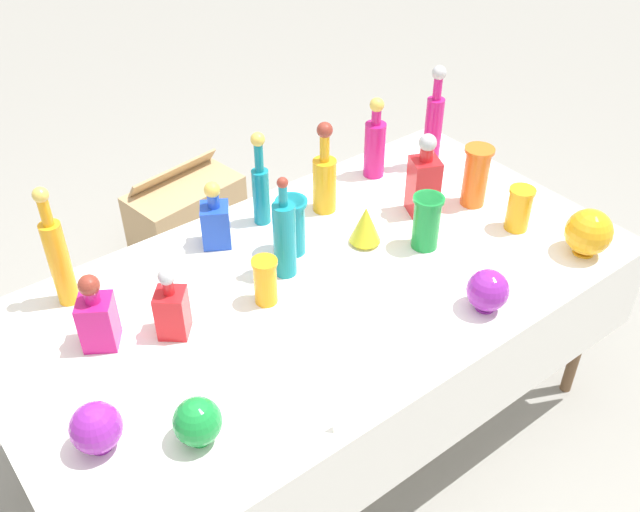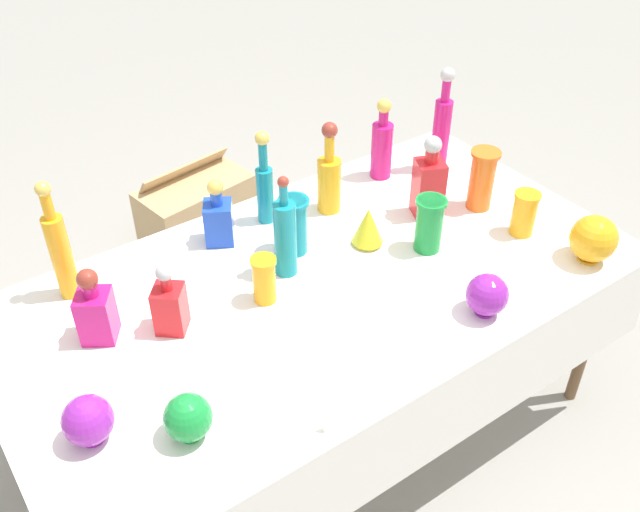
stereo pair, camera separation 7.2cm
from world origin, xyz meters
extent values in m
plane|color=gray|center=(0.00, 0.00, 0.00)|extent=(40.00, 40.00, 0.00)
cube|color=white|center=(0.00, 0.00, 0.74)|extent=(2.07, 1.10, 0.03)
cube|color=white|center=(0.00, -0.55, 0.58)|extent=(2.07, 0.01, 0.36)
cylinder|color=brown|center=(0.94, -0.45, 0.36)|extent=(0.04, 0.04, 0.73)
cylinder|color=brown|center=(-0.94, 0.45, 0.36)|extent=(0.04, 0.04, 0.73)
cylinder|color=brown|center=(0.94, 0.45, 0.36)|extent=(0.04, 0.04, 0.73)
cylinder|color=orange|center=(-0.68, 0.40, 0.91)|extent=(0.07, 0.07, 0.29)
cylinder|color=orange|center=(-0.68, 0.40, 1.09)|extent=(0.03, 0.03, 0.09)
sphere|color=gold|center=(-0.68, 0.40, 1.15)|extent=(0.05, 0.05, 0.05)
cylinder|color=teal|center=(-0.06, 0.10, 0.89)|extent=(0.07, 0.07, 0.26)
cylinder|color=teal|center=(-0.06, 0.10, 1.06)|extent=(0.03, 0.03, 0.07)
sphere|color=maroon|center=(-0.06, 0.10, 1.11)|extent=(0.04, 0.04, 0.04)
cylinder|color=#C61972|center=(0.80, 0.31, 0.91)|extent=(0.07, 0.07, 0.29)
cylinder|color=#C61972|center=(0.80, 0.31, 1.10)|extent=(0.03, 0.03, 0.09)
sphere|color=#B2B2B7|center=(0.80, 0.31, 1.16)|extent=(0.05, 0.05, 0.05)
cylinder|color=orange|center=(0.27, 0.32, 0.86)|extent=(0.09, 0.09, 0.21)
cylinder|color=orange|center=(0.27, 0.32, 1.02)|extent=(0.04, 0.04, 0.10)
sphere|color=maroon|center=(0.27, 0.32, 1.09)|extent=(0.06, 0.06, 0.06)
cylinder|color=teal|center=(0.04, 0.39, 0.87)|extent=(0.06, 0.06, 0.21)
cylinder|color=teal|center=(0.04, 0.39, 1.02)|extent=(0.03, 0.03, 0.11)
sphere|color=gold|center=(0.04, 0.39, 1.09)|extent=(0.05, 0.05, 0.05)
cylinder|color=#C61972|center=(0.57, 0.40, 0.87)|extent=(0.08, 0.08, 0.22)
cylinder|color=#C61972|center=(0.57, 0.40, 1.01)|extent=(0.04, 0.04, 0.06)
sphere|color=gold|center=(0.57, 0.40, 1.06)|extent=(0.06, 0.06, 0.06)
cube|color=red|center=(-0.49, 0.07, 0.84)|extent=(0.12, 0.12, 0.15)
cylinder|color=red|center=(-0.49, 0.07, 0.94)|extent=(0.03, 0.03, 0.05)
sphere|color=#B2B2B7|center=(-0.49, 0.07, 0.97)|extent=(0.05, 0.05, 0.05)
cube|color=#C61972|center=(-0.68, 0.16, 0.84)|extent=(0.13, 0.13, 0.16)
cylinder|color=#C61972|center=(-0.68, 0.16, 0.94)|extent=(0.04, 0.04, 0.04)
sphere|color=maroon|center=(-0.68, 0.16, 0.98)|extent=(0.06, 0.06, 0.06)
cube|color=blue|center=(-0.16, 0.38, 0.84)|extent=(0.13, 0.13, 0.15)
cylinder|color=blue|center=(-0.16, 0.38, 0.94)|extent=(0.04, 0.04, 0.05)
sphere|color=gold|center=(-0.16, 0.38, 0.98)|extent=(0.05, 0.05, 0.05)
cube|color=red|center=(0.54, 0.09, 0.87)|extent=(0.13, 0.13, 0.22)
cylinder|color=red|center=(0.54, 0.09, 1.00)|extent=(0.05, 0.05, 0.05)
sphere|color=#B2B2B7|center=(0.54, 0.09, 1.05)|extent=(0.06, 0.06, 0.06)
cylinder|color=orange|center=(0.73, -0.19, 0.84)|extent=(0.08, 0.08, 0.16)
cylinder|color=orange|center=(0.73, -0.19, 0.92)|extent=(0.09, 0.09, 0.01)
cylinder|color=orange|center=(0.73, 0.01, 0.88)|extent=(0.09, 0.09, 0.23)
cylinder|color=orange|center=(0.73, 0.01, 0.99)|extent=(0.11, 0.11, 0.01)
cylinder|color=teal|center=(0.02, 0.18, 0.86)|extent=(0.09, 0.09, 0.21)
cylinder|color=teal|center=(0.02, 0.18, 0.96)|extent=(0.11, 0.11, 0.01)
cylinder|color=orange|center=(-0.19, 0.02, 0.84)|extent=(0.07, 0.07, 0.16)
cylinder|color=orange|center=(-0.19, 0.02, 0.91)|extent=(0.08, 0.08, 0.01)
cylinder|color=#198C38|center=(0.40, -0.07, 0.86)|extent=(0.09, 0.09, 0.20)
cylinder|color=#198C38|center=(0.40, -0.07, 0.95)|extent=(0.11, 0.11, 0.01)
cylinder|color=yellow|center=(0.25, 0.07, 0.77)|extent=(0.07, 0.07, 0.01)
cone|color=yellow|center=(0.25, 0.07, 0.84)|extent=(0.11, 0.11, 0.13)
cylinder|color=purple|center=(-0.84, -0.18, 0.76)|extent=(0.06, 0.06, 0.01)
sphere|color=purple|center=(-0.84, -0.18, 0.83)|extent=(0.13, 0.13, 0.13)
cylinder|color=orange|center=(0.80, -0.43, 0.76)|extent=(0.07, 0.07, 0.01)
sphere|color=orange|center=(0.80, -0.43, 0.85)|extent=(0.16, 0.16, 0.16)
cylinder|color=#198C38|center=(-0.63, -0.32, 0.76)|extent=(0.06, 0.06, 0.01)
sphere|color=#198C38|center=(-0.63, -0.32, 0.83)|extent=(0.13, 0.13, 0.13)
cylinder|color=purple|center=(0.32, -0.42, 0.76)|extent=(0.06, 0.06, 0.01)
sphere|color=purple|center=(0.32, -0.42, 0.83)|extent=(0.13, 0.13, 0.13)
cube|color=white|center=(-0.32, -0.51, 0.78)|extent=(0.06, 0.02, 0.04)
cube|color=tan|center=(0.19, 1.34, 0.19)|extent=(0.60, 0.38, 0.38)
cube|color=tan|center=(0.19, 1.43, 0.42)|extent=(0.50, 0.15, 0.09)
camera|label=1|loc=(-1.09, -1.41, 2.24)|focal=40.00mm
camera|label=2|loc=(-1.03, -1.46, 2.24)|focal=40.00mm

